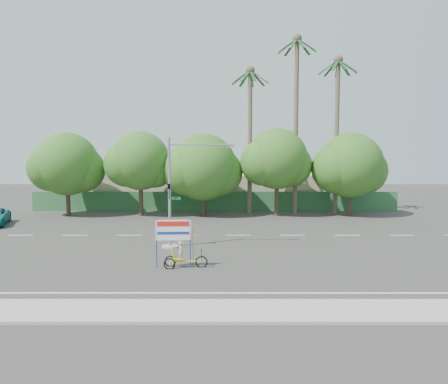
{
  "coord_description": "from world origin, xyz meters",
  "views": [
    {
      "loc": [
        0.97,
        -23.56,
        6.05
      ],
      "look_at": [
        0.96,
        4.61,
        3.5
      ],
      "focal_mm": 35.0,
      "sensor_mm": 36.0,
      "label": 1
    }
  ],
  "objects": [
    {
      "name": "palm_short",
      "position": [
        3.5,
        19.5,
        8.86
      ],
      "size": [
        3.73,
        3.79,
        14.45
      ],
      "color": "#70604C",
      "rests_on": "ground"
    },
    {
      "name": "building_right",
      "position": [
        8.0,
        26.0,
        1.8
      ],
      "size": [
        14.0,
        8.0,
        3.6
      ],
      "primitive_type": "cube",
      "color": "beige",
      "rests_on": "ground"
    },
    {
      "name": "tree_far_left",
      "position": [
        -14.05,
        18.0,
        4.76
      ],
      "size": [
        7.14,
        6.0,
        7.96
      ],
      "color": "#473828",
      "rests_on": "ground"
    },
    {
      "name": "sidewalk_near",
      "position": [
        0.0,
        -7.5,
        0.06
      ],
      "size": [
        50.0,
        2.4,
        0.12
      ],
      "primitive_type": "cube",
      "color": "gray",
      "rests_on": "ground"
    },
    {
      "name": "fence",
      "position": [
        0.0,
        21.5,
        1.0
      ],
      "size": [
        38.0,
        0.08,
        2.0
      ],
      "primitive_type": "cube",
      "color": "#336B3D",
      "rests_on": "ground"
    },
    {
      "name": "palm_tall",
      "position": [
        8.0,
        19.5,
        10.46
      ],
      "size": [
        3.73,
        3.79,
        17.45
      ],
      "color": "#70604C",
      "rests_on": "ground"
    },
    {
      "name": "building_left",
      "position": [
        -10.0,
        26.0,
        2.0
      ],
      "size": [
        12.0,
        8.0,
        4.0
      ],
      "primitive_type": "cube",
      "color": "beige",
      "rests_on": "ground"
    },
    {
      "name": "tree_right",
      "position": [
        5.95,
        18.0,
        5.24
      ],
      "size": [
        6.9,
        5.8,
        8.36
      ],
      "color": "#473828",
      "rests_on": "ground"
    },
    {
      "name": "tree_center",
      "position": [
        -1.05,
        18.0,
        4.47
      ],
      "size": [
        7.62,
        6.4,
        7.85
      ],
      "color": "#473828",
      "rests_on": "ground"
    },
    {
      "name": "tree_left",
      "position": [
        -7.05,
        18.0,
        5.06
      ],
      "size": [
        6.66,
        5.6,
        8.07
      ],
      "color": "#473828",
      "rests_on": "ground"
    },
    {
      "name": "traffic_signal",
      "position": [
        -2.2,
        3.98,
        2.92
      ],
      "size": [
        4.72,
        1.1,
        7.0
      ],
      "color": "gray",
      "rests_on": "ground"
    },
    {
      "name": "ground",
      "position": [
        0.0,
        0.0,
        0.0
      ],
      "size": [
        120.0,
        120.0,
        0.0
      ],
      "primitive_type": "plane",
      "color": "#33302D",
      "rests_on": "ground"
    },
    {
      "name": "palm_mid",
      "position": [
        12.0,
        19.5,
        9.4
      ],
      "size": [
        3.73,
        3.79,
        15.45
      ],
      "color": "#70604C",
      "rests_on": "ground"
    },
    {
      "name": "tree_far_right",
      "position": [
        12.95,
        18.0,
        4.64
      ],
      "size": [
        7.38,
        6.2,
        7.94
      ],
      "color": "#473828",
      "rests_on": "ground"
    },
    {
      "name": "trike_billboard",
      "position": [
        -1.43,
        -1.02,
        1.08
      ],
      "size": [
        2.73,
        0.65,
        2.68
      ],
      "rotation": [
        0.0,
        0.0,
        0.04
      ],
      "color": "black",
      "rests_on": "ground"
    }
  ]
}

